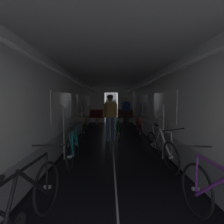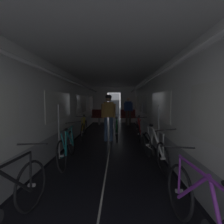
{
  "view_description": "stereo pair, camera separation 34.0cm",
  "coord_description": "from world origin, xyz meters",
  "px_view_note": "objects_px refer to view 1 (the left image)",
  "views": [
    {
      "loc": [
        -0.1,
        -1.89,
        1.51
      ],
      "look_at": [
        0.0,
        5.13,
        1.0
      ],
      "focal_mm": 25.41,
      "sensor_mm": 36.0,
      "label": 1
    },
    {
      "loc": [
        0.24,
        -1.88,
        1.51
      ],
      "look_at": [
        0.0,
        5.13,
        1.0
      ],
      "focal_mm": 25.41,
      "sensor_mm": 36.0,
      "label": 2
    }
  ],
  "objects_px": {
    "bicycle_white": "(160,148)",
    "bicycle_green_in_aisle": "(118,130)",
    "bench_seat_far_right": "(125,115)",
    "bicycle_red": "(139,130)",
    "bicycle_yellow": "(84,129)",
    "bicycle_teal": "(73,147)",
    "person_cyclist_aisle": "(110,112)",
    "bicycle_black": "(23,210)",
    "person_standing_near_bench": "(126,109)",
    "bench_seat_far_left": "(97,116)"
  },
  "relations": [
    {
      "from": "bicycle_white",
      "to": "bicycle_green_in_aisle",
      "type": "xyz_separation_m",
      "value": [
        -0.89,
        2.4,
        0.0
      ]
    },
    {
      "from": "bicycle_black",
      "to": "person_standing_near_bench",
      "type": "height_order",
      "value": "person_standing_near_bench"
    },
    {
      "from": "bicycle_red",
      "to": "bicycle_white",
      "type": "distance_m",
      "value": 2.39
    },
    {
      "from": "person_cyclist_aisle",
      "to": "bicycle_green_in_aisle",
      "type": "bearing_deg",
      "value": 41.19
    },
    {
      "from": "bicycle_teal",
      "to": "bicycle_yellow",
      "type": "relative_size",
      "value": 1.0
    },
    {
      "from": "person_cyclist_aisle",
      "to": "bicycle_green_in_aisle",
      "type": "distance_m",
      "value": 0.8
    },
    {
      "from": "person_cyclist_aisle",
      "to": "bench_seat_far_left",
      "type": "bearing_deg",
      "value": 101.13
    },
    {
      "from": "bicycle_white",
      "to": "person_cyclist_aisle",
      "type": "distance_m",
      "value": 2.54
    },
    {
      "from": "bicycle_white",
      "to": "person_standing_near_bench",
      "type": "height_order",
      "value": "person_standing_near_bench"
    },
    {
      "from": "bicycle_teal",
      "to": "bicycle_yellow",
      "type": "height_order",
      "value": "bicycle_teal"
    },
    {
      "from": "person_cyclist_aisle",
      "to": "bicycle_teal",
      "type": "bearing_deg",
      "value": -113.41
    },
    {
      "from": "bicycle_black",
      "to": "person_cyclist_aisle",
      "type": "bearing_deg",
      "value": 77.92
    },
    {
      "from": "bicycle_yellow",
      "to": "bicycle_red",
      "type": "height_order",
      "value": "bicycle_red"
    },
    {
      "from": "bench_seat_far_left",
      "to": "bench_seat_far_right",
      "type": "distance_m",
      "value": 1.8
    },
    {
      "from": "bicycle_teal",
      "to": "bicycle_yellow",
      "type": "distance_m",
      "value": 2.58
    },
    {
      "from": "bicycle_black",
      "to": "person_cyclist_aisle",
      "type": "height_order",
      "value": "person_cyclist_aisle"
    },
    {
      "from": "bicycle_red",
      "to": "person_standing_near_bench",
      "type": "distance_m",
      "value": 3.57
    },
    {
      "from": "bicycle_red",
      "to": "person_cyclist_aisle",
      "type": "relative_size",
      "value": 0.98
    },
    {
      "from": "bicycle_black",
      "to": "person_standing_near_bench",
      "type": "xyz_separation_m",
      "value": [
        1.9,
        8.02,
        0.59
      ]
    },
    {
      "from": "bench_seat_far_left",
      "to": "bicycle_white",
      "type": "relative_size",
      "value": 0.58
    },
    {
      "from": "bench_seat_far_right",
      "to": "bicycle_red",
      "type": "xyz_separation_m",
      "value": [
        0.15,
        -3.89,
        -0.19
      ]
    },
    {
      "from": "bicycle_red",
      "to": "bicycle_white",
      "type": "bearing_deg",
      "value": -88.69
    },
    {
      "from": "bicycle_green_in_aisle",
      "to": "person_standing_near_bench",
      "type": "height_order",
      "value": "person_standing_near_bench"
    },
    {
      "from": "person_cyclist_aisle",
      "to": "bicycle_green_in_aisle",
      "type": "height_order",
      "value": "person_cyclist_aisle"
    },
    {
      "from": "bicycle_white",
      "to": "bicycle_green_in_aisle",
      "type": "bearing_deg",
      "value": 110.33
    },
    {
      "from": "bicycle_white",
      "to": "person_cyclist_aisle",
      "type": "bearing_deg",
      "value": 119.16
    },
    {
      "from": "bench_seat_far_left",
      "to": "bicycle_green_in_aisle",
      "type": "distance_m",
      "value": 4.04
    },
    {
      "from": "bicycle_teal",
      "to": "bicycle_yellow",
      "type": "xyz_separation_m",
      "value": [
        -0.14,
        2.58,
        0.0
      ]
    },
    {
      "from": "person_cyclist_aisle",
      "to": "bench_seat_far_right",
      "type": "bearing_deg",
      "value": 76.64
    },
    {
      "from": "bench_seat_far_left",
      "to": "bicycle_red",
      "type": "bearing_deg",
      "value": -63.37
    },
    {
      "from": "bench_seat_far_right",
      "to": "bicycle_red",
      "type": "relative_size",
      "value": 0.58
    },
    {
      "from": "bench_seat_far_right",
      "to": "person_cyclist_aisle",
      "type": "height_order",
      "value": "person_cyclist_aisle"
    },
    {
      "from": "bench_seat_far_right",
      "to": "person_standing_near_bench",
      "type": "relative_size",
      "value": 0.58
    },
    {
      "from": "person_standing_near_bench",
      "to": "bicycle_green_in_aisle",
      "type": "bearing_deg",
      "value": -101.05
    },
    {
      "from": "bench_seat_far_left",
      "to": "person_standing_near_bench",
      "type": "height_order",
      "value": "person_standing_near_bench"
    },
    {
      "from": "bicycle_black",
      "to": "bicycle_white",
      "type": "bearing_deg",
      "value": 45.15
    },
    {
      "from": "bench_seat_far_left",
      "to": "bench_seat_far_right",
      "type": "height_order",
      "value": "same"
    },
    {
      "from": "bicycle_teal",
      "to": "person_cyclist_aisle",
      "type": "xyz_separation_m",
      "value": [
        0.89,
        2.06,
        0.69
      ]
    },
    {
      "from": "bicycle_yellow",
      "to": "bicycle_white",
      "type": "bearing_deg",
      "value": -49.94
    },
    {
      "from": "person_standing_near_bench",
      "to": "bench_seat_far_right",
      "type": "bearing_deg",
      "value": 90.41
    },
    {
      "from": "bench_seat_far_left",
      "to": "person_cyclist_aisle",
      "type": "distance_m",
      "value": 4.26
    },
    {
      "from": "bicycle_yellow",
      "to": "bicycle_teal",
      "type": "bearing_deg",
      "value": -86.79
    },
    {
      "from": "bicycle_yellow",
      "to": "bicycle_red",
      "type": "relative_size",
      "value": 1.0
    },
    {
      "from": "bicycle_white",
      "to": "bench_seat_far_left",
      "type": "bearing_deg",
      "value": 107.72
    },
    {
      "from": "bicycle_red",
      "to": "person_standing_near_bench",
      "type": "xyz_separation_m",
      "value": [
        -0.15,
        3.52,
        0.59
      ]
    },
    {
      "from": "bicycle_white",
      "to": "person_cyclist_aisle",
      "type": "relative_size",
      "value": 0.98
    },
    {
      "from": "bicycle_green_in_aisle",
      "to": "bicycle_yellow",
      "type": "bearing_deg",
      "value": 169.4
    },
    {
      "from": "bicycle_green_in_aisle",
      "to": "bench_seat_far_left",
      "type": "bearing_deg",
      "value": 106.07
    },
    {
      "from": "bench_seat_far_right",
      "to": "bicycle_red",
      "type": "height_order",
      "value": "bench_seat_far_right"
    },
    {
      "from": "bicycle_black",
      "to": "bench_seat_far_right",
      "type": "bearing_deg",
      "value": 77.29
    }
  ]
}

